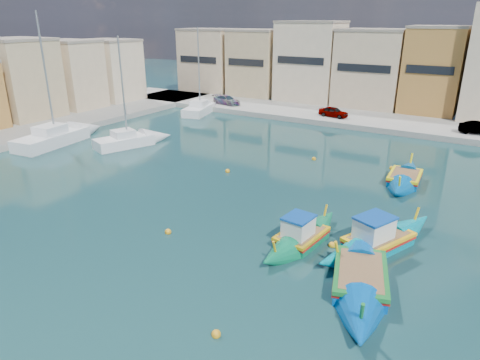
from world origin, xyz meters
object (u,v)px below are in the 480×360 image
Objects in this scene: luzzu_blue_south at (360,279)px; yacht_mid at (69,135)px; yacht_north at (204,108)px; luzzu_blue_cabin at (301,238)px; yacht_midnorth at (140,139)px; luzzu_green at (404,179)px; luzzu_turquoise_cabin at (378,241)px.

luzzu_blue_south is 32.70m from yacht_mid.
yacht_north reaches higher than luzzu_blue_south.
yacht_midnorth is at bearing 155.05° from luzzu_blue_cabin.
luzzu_blue_cabin is 28.52m from yacht_mid.
yacht_mid reaches higher than yacht_north.
luzzu_blue_south is (1.00, -14.14, 0.02)m from luzzu_green.
luzzu_blue_cabin is at bearing -154.98° from luzzu_turquoise_cabin.
luzzu_blue_cabin is at bearing -14.48° from yacht_mid.
luzzu_blue_cabin reaches higher than luzzu_green.
luzzu_blue_south is at bearing -85.95° from luzzu_green.
luzzu_turquoise_cabin is 0.71× the size of yacht_mid.
yacht_midnorth is (-23.44, -2.42, 0.15)m from luzzu_green.
luzzu_green is (2.76, 12.04, -0.05)m from luzzu_blue_cabin.
yacht_north is at bearing 154.44° from luzzu_green.
luzzu_green is 30.10m from yacht_north.
luzzu_turquoise_cabin is 1.13× the size of luzzu_green.
luzzu_turquoise_cabin is 0.82× the size of yacht_north.
luzzu_blue_cabin is 12.35m from luzzu_green.
yacht_mid reaches higher than luzzu_blue_cabin.
yacht_midnorth is at bearing 19.79° from yacht_mid.
yacht_mid is at bearing -170.82° from luzzu_green.
yacht_north is 1.04× the size of yacht_midnorth.
luzzu_blue_south is 0.90× the size of yacht_north.
yacht_north reaches higher than yacht_midnorth.
yacht_north reaches higher than luzzu_green.
yacht_north is (-27.95, 23.36, 0.09)m from luzzu_turquoise_cabin.
yacht_mid is at bearing -100.19° from yacht_north.
yacht_north is at bearing 79.81° from yacht_mid.
luzzu_blue_south is 27.11m from yacht_midnorth.
luzzu_blue_south is at bearing -29.28° from luzzu_blue_cabin.
yacht_midnorth is 7.36m from yacht_mid.
luzzu_green is 0.76× the size of yacht_midnorth.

